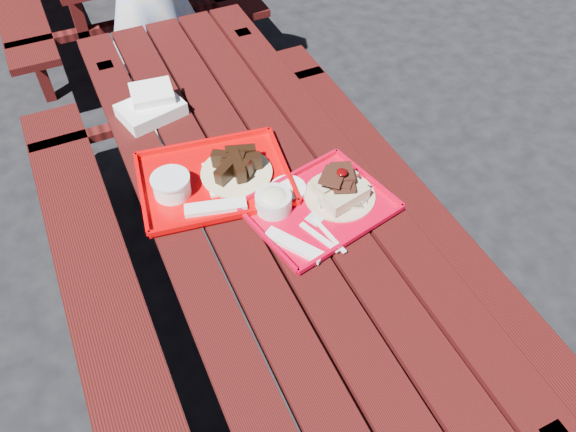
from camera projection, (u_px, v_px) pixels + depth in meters
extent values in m
plane|color=black|center=(273.00, 323.00, 2.33)|extent=(60.00, 60.00, 0.00)
cube|color=#410C0C|center=(178.00, 233.00, 1.70)|extent=(0.14, 2.40, 0.04)
cube|color=#410C0C|center=(224.00, 218.00, 1.74)|extent=(0.14, 2.40, 0.04)
cube|color=#410C0C|center=(268.00, 203.00, 1.78)|extent=(0.14, 2.40, 0.04)
cube|color=#410C0C|center=(310.00, 189.00, 1.83)|extent=(0.14, 2.40, 0.04)
cube|color=#410C0C|center=(351.00, 175.00, 1.87)|extent=(0.14, 2.40, 0.04)
cube|color=#410C0C|center=(109.00, 319.00, 1.85)|extent=(0.25, 2.40, 0.04)
cube|color=#410C0C|center=(78.00, 198.00, 2.52)|extent=(0.06, 0.06, 0.42)
cube|color=#410C0C|center=(407.00, 210.00, 2.17)|extent=(0.25, 2.40, 0.04)
cube|color=#410C0C|center=(538.00, 427.00, 1.83)|extent=(0.06, 0.06, 0.42)
cube|color=#410C0C|center=(309.00, 128.00, 2.84)|extent=(0.06, 0.06, 0.42)
cube|color=#410C0C|center=(125.00, 136.00, 2.54)|extent=(0.06, 0.06, 0.75)
cube|color=#410C0C|center=(248.00, 102.00, 2.71)|extent=(0.06, 0.06, 0.75)
cube|color=#410C0C|center=(187.00, 109.00, 2.59)|extent=(1.40, 0.06, 0.04)
cube|color=#410C0C|center=(40.00, 69.00, 3.19)|extent=(0.06, 0.06, 0.42)
cube|color=#410C0C|center=(230.00, 24.00, 3.52)|extent=(0.06, 0.06, 0.42)
cube|color=#410C0C|center=(86.00, 42.00, 3.08)|extent=(0.06, 0.06, 0.75)
cube|color=#410C0C|center=(190.00, 18.00, 3.24)|extent=(0.06, 0.06, 0.75)
cube|color=#410C0C|center=(137.00, 21.00, 3.12)|extent=(1.40, 0.06, 0.04)
cube|color=red|center=(319.00, 209.00, 1.73)|extent=(0.47, 0.40, 0.01)
cube|color=red|center=(288.00, 177.00, 1.81)|extent=(0.40, 0.10, 0.02)
cube|color=red|center=(353.00, 238.00, 1.64)|extent=(0.40, 0.10, 0.02)
cube|color=red|center=(368.00, 178.00, 1.80)|extent=(0.08, 0.31, 0.02)
cube|color=red|center=(265.00, 237.00, 1.64)|extent=(0.08, 0.31, 0.02)
cylinder|color=tan|center=(340.00, 195.00, 1.76)|extent=(0.22, 0.22, 0.01)
cube|color=#C6B68A|center=(346.00, 197.00, 1.72)|extent=(0.15, 0.09, 0.04)
cube|color=#C6B68A|center=(335.00, 181.00, 1.76)|extent=(0.15, 0.09, 0.04)
ellipsoid|color=#4A0103|center=(342.00, 169.00, 1.68)|extent=(0.03, 0.03, 0.01)
cylinder|color=silver|center=(273.00, 202.00, 1.71)|extent=(0.11, 0.11, 0.06)
ellipsoid|color=beige|center=(273.00, 198.00, 1.69)|extent=(0.10, 0.10, 0.04)
cylinder|color=white|center=(288.00, 188.00, 1.78)|extent=(0.12, 0.12, 0.01)
cube|color=white|center=(294.00, 245.00, 1.62)|extent=(0.13, 0.18, 0.01)
cube|color=white|center=(319.00, 237.00, 1.65)|extent=(0.07, 0.15, 0.01)
cube|color=white|center=(329.00, 235.00, 1.65)|extent=(0.04, 0.16, 0.00)
cube|color=silver|center=(315.00, 218.00, 1.70)|extent=(0.06, 0.06, 0.00)
cube|color=#D50003|center=(215.00, 181.00, 1.81)|extent=(0.51, 0.42, 0.01)
cube|color=#D50003|center=(204.00, 142.00, 1.92)|extent=(0.46, 0.08, 0.02)
cube|color=#D50003|center=(226.00, 218.00, 1.69)|extent=(0.46, 0.08, 0.02)
cube|color=#D50003|center=(284.00, 164.00, 1.85)|extent=(0.07, 0.36, 0.02)
cube|color=#D50003|center=(141.00, 192.00, 1.76)|extent=(0.07, 0.36, 0.02)
cube|color=white|center=(230.00, 175.00, 1.82)|extent=(0.18, 0.18, 0.01)
cylinder|color=beige|center=(237.00, 172.00, 1.81)|extent=(0.23, 0.23, 0.01)
cylinder|color=white|center=(172.00, 186.00, 1.75)|extent=(0.12, 0.12, 0.06)
cylinder|color=white|center=(170.00, 179.00, 1.72)|extent=(0.12, 0.12, 0.01)
cube|color=white|center=(216.00, 207.00, 1.72)|extent=(0.20, 0.09, 0.02)
cube|color=silver|center=(265.00, 195.00, 1.76)|extent=(0.06, 0.05, 0.00)
cube|color=white|center=(151.00, 110.00, 2.03)|extent=(0.25, 0.20, 0.05)
cube|color=white|center=(152.00, 94.00, 2.02)|extent=(0.16, 0.13, 0.04)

